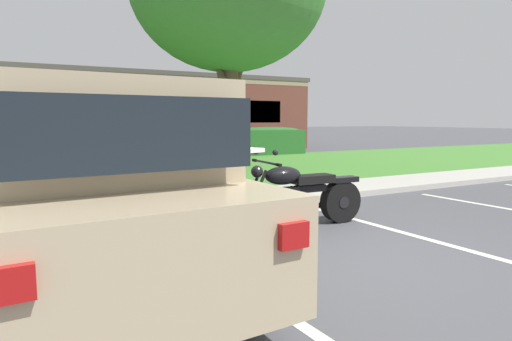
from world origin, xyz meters
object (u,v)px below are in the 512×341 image
at_px(handbag, 237,235).
at_px(hedge_left, 45,147).
at_px(brick_building, 69,113).
at_px(hedge_center_left, 170,143).
at_px(hedge_center_right, 267,141).
at_px(motorcycle, 301,195).
at_px(rider_person, 231,163).
at_px(parked_suv_adjacent, 88,183).

bearing_deg(handbag, hedge_left, 98.20).
relative_size(hedge_left, brick_building, 0.14).
xyz_separation_m(hedge_center_left, hedge_center_right, (4.33, 0.00, 0.00)).
relative_size(motorcycle, rider_person, 1.32).
distance_m(parked_suv_adjacent, brick_building, 19.02).
height_order(rider_person, handbag, rider_person).
xyz_separation_m(rider_person, handbag, (-0.07, -0.31, -0.86)).
bearing_deg(parked_suv_adjacent, hedge_center_left, 69.42).
xyz_separation_m(motorcycle, hedge_center_right, (5.76, 11.04, 0.17)).
xyz_separation_m(hedge_left, hedge_center_left, (4.33, 0.00, 0.00)).
xyz_separation_m(rider_person, parked_suv_adjacent, (-1.81, -0.63, -0.05)).
bearing_deg(brick_building, handbag, -89.41).
xyz_separation_m(parked_suv_adjacent, hedge_center_left, (4.42, 11.78, -0.30)).
relative_size(motorcycle, brick_building, 0.10).
distance_m(motorcycle, hedge_left, 11.41).
bearing_deg(hedge_left, hedge_center_left, 0.00).
height_order(motorcycle, hedge_center_right, hedge_center_right).
xyz_separation_m(rider_person, brick_building, (-0.26, 18.31, 0.87)).
relative_size(hedge_center_left, brick_building, 0.14).
bearing_deg(handbag, parked_suv_adjacent, -169.73).
height_order(motorcycle, hedge_center_left, hedge_center_left).
bearing_deg(hedge_center_left, brick_building, 111.84).
bearing_deg(brick_building, hedge_left, -101.56).
xyz_separation_m(rider_person, hedge_center_right, (6.94, 11.15, -0.36)).
relative_size(motorcycle, handbag, 6.23).
height_order(handbag, brick_building, brick_building).
xyz_separation_m(motorcycle, brick_building, (-1.43, 18.19, 1.39)).
bearing_deg(parked_suv_adjacent, hedge_left, 89.54).
bearing_deg(rider_person, hedge_center_left, 76.82).
relative_size(parked_suv_adjacent, hedge_center_right, 1.46).
distance_m(motorcycle, handbag, 1.36).
height_order(motorcycle, brick_building, brick_building).
height_order(handbag, parked_suv_adjacent, parked_suv_adjacent).
bearing_deg(motorcycle, brick_building, 94.51).
xyz_separation_m(handbag, hedge_center_right, (7.01, 11.47, 0.51)).
height_order(rider_person, parked_suv_adjacent, parked_suv_adjacent).
height_order(hedge_left, hedge_center_right, same).
xyz_separation_m(hedge_left, hedge_center_right, (8.66, 0.00, 0.00)).
xyz_separation_m(handbag, hedge_left, (-1.65, 11.47, 0.51)).
relative_size(hedge_left, hedge_center_left, 1.00).
xyz_separation_m(handbag, brick_building, (-0.19, 18.62, 1.73)).
relative_size(rider_person, brick_building, 0.07).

